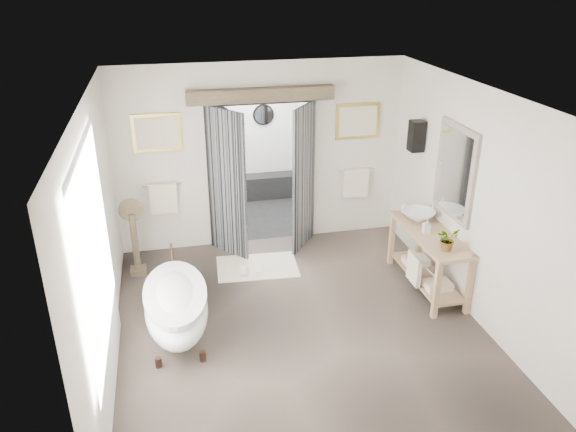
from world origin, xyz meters
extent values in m
plane|color=#67584E|center=(0.00, 0.00, 0.00)|extent=(5.00, 5.00, 0.00)
cube|color=silver|center=(0.00, -2.50, 1.45)|extent=(4.50, 0.02, 2.90)
cube|color=silver|center=(-2.25, 0.00, 1.45)|extent=(0.02, 5.00, 2.90)
cube|color=silver|center=(2.25, 0.00, 1.45)|extent=(0.02, 5.00, 2.90)
cube|color=silver|center=(-1.52, 2.50, 1.45)|extent=(1.45, 0.02, 2.90)
cube|color=silver|center=(1.52, 2.50, 1.45)|extent=(1.45, 0.02, 2.90)
cube|color=silver|center=(0.00, 2.50, 2.60)|extent=(1.60, 0.02, 0.60)
cube|color=silver|center=(0.00, 0.00, 2.90)|extent=(4.50, 5.00, 0.02)
cube|color=silver|center=(-2.20, -0.60, 1.35)|extent=(0.02, 2.20, 2.70)
cube|color=gray|center=(2.23, 0.52, 1.70)|extent=(0.05, 0.95, 1.25)
cube|color=silver|center=(2.19, 0.52, 1.70)|extent=(0.01, 0.80, 1.10)
cube|color=black|center=(2.13, 1.55, 1.90)|extent=(0.20, 0.20, 0.45)
sphere|color=#FFCC8C|center=(2.13, 1.55, 1.90)|extent=(0.10, 0.10, 0.10)
cube|color=black|center=(0.00, 3.50, 0.01)|extent=(2.20, 2.00, 0.01)
cube|color=silver|center=(0.00, 3.50, 2.50)|extent=(2.20, 2.00, 0.02)
cube|color=white|center=(0.00, 4.50, 1.25)|extent=(2.20, 0.02, 2.50)
cube|color=white|center=(-1.10, 3.50, 1.25)|extent=(0.02, 2.00, 2.50)
cube|color=white|center=(1.10, 3.50, 1.25)|extent=(0.02, 2.00, 2.50)
cube|color=black|center=(0.00, 4.32, 0.23)|extent=(2.00, 0.35, 0.45)
cylinder|color=silver|center=(-0.40, 4.47, 1.60)|extent=(0.40, 0.03, 0.40)
cylinder|color=silver|center=(0.40, 4.47, 1.60)|extent=(0.40, 0.03, 0.40)
cube|color=black|center=(-0.80, 2.50, 1.15)|extent=(0.07, 0.10, 2.30)
cube|color=black|center=(0.80, 2.50, 1.15)|extent=(0.07, 0.10, 2.30)
cube|color=black|center=(0.00, 2.50, 2.30)|extent=(1.67, 0.10, 0.07)
cube|color=black|center=(-0.60, 2.15, 1.15)|extent=(0.51, 0.66, 2.30)
cube|color=black|center=(0.60, 2.15, 1.15)|extent=(0.51, 0.66, 2.30)
cube|color=brown|center=(0.00, 2.40, 2.42)|extent=(2.20, 0.20, 0.20)
cube|color=gold|center=(-1.55, 2.48, 1.92)|extent=(0.72, 0.03, 0.57)
cube|color=beige|center=(-1.55, 2.46, 1.92)|extent=(0.62, 0.01, 0.47)
cube|color=gold|center=(1.55, 2.48, 1.92)|extent=(0.72, 0.03, 0.57)
cube|color=beige|center=(1.55, 2.46, 1.92)|extent=(0.62, 0.01, 0.47)
cylinder|color=silver|center=(-1.55, 2.44, 1.12)|extent=(0.60, 0.02, 0.02)
cube|color=#F1DFC8|center=(-1.55, 2.42, 0.90)|extent=(0.42, 0.08, 0.48)
cylinder|color=silver|center=(1.55, 2.44, 1.12)|extent=(0.60, 0.02, 0.02)
cube|color=#F1DFC8|center=(1.55, 2.42, 0.90)|extent=(0.42, 0.08, 0.48)
cylinder|color=#3E2A20|center=(-1.74, -0.44, 0.06)|extent=(0.08, 0.08, 0.12)
cylinder|color=#3E2A20|center=(-1.24, -0.44, 0.06)|extent=(0.08, 0.08, 0.12)
cylinder|color=#3E2A20|center=(-1.74, 0.76, 0.06)|extent=(0.08, 0.08, 0.12)
cylinder|color=#3E2A20|center=(-1.24, 0.76, 0.06)|extent=(0.08, 0.08, 0.12)
ellipsoid|color=white|center=(-1.49, 0.16, 0.39)|extent=(0.76, 1.70, 0.54)
cylinder|color=#3E2A20|center=(-1.49, 0.94, 0.72)|extent=(0.03, 0.03, 0.22)
cube|color=tan|center=(1.75, -0.22, 0.42)|extent=(0.07, 0.07, 0.85)
cube|color=tan|center=(2.21, -0.22, 0.42)|extent=(0.07, 0.07, 0.85)
cube|color=tan|center=(1.75, 1.26, 0.42)|extent=(0.07, 0.07, 0.85)
cube|color=tan|center=(2.21, 1.26, 0.42)|extent=(0.07, 0.07, 0.85)
cube|color=tan|center=(1.98, 0.52, 0.82)|extent=(0.55, 1.60, 0.05)
cube|color=tan|center=(1.98, 0.52, 0.16)|extent=(0.45, 1.50, 0.03)
cylinder|color=silver|center=(1.71, 0.52, 0.60)|extent=(0.02, 1.40, 0.02)
cube|color=#F1DFC8|center=(1.71, 0.37, 0.40)|extent=(0.06, 0.34, 0.42)
cube|color=#F1DFC8|center=(1.98, 0.17, 0.23)|extent=(0.35, 0.25, 0.10)
cube|color=#F1DFC8|center=(1.98, 0.87, 0.23)|extent=(0.35, 0.25, 0.10)
cube|color=brown|center=(-2.00, 1.79, 0.04)|extent=(0.23, 0.23, 0.08)
cylinder|color=brown|center=(-2.00, 1.79, 0.52)|extent=(0.09, 0.09, 0.88)
cylinder|color=silver|center=(-2.00, 1.81, 1.01)|extent=(0.31, 0.02, 0.31)
cylinder|color=brown|center=(-2.00, 1.79, 1.01)|extent=(0.35, 0.02, 0.35)
cube|color=beige|center=(-0.26, 1.58, 0.01)|extent=(1.25, 0.88, 0.01)
cube|color=silver|center=(-0.50, 1.44, 0.04)|extent=(0.13, 0.27, 0.05)
cube|color=silver|center=(-0.26, 1.44, 0.04)|extent=(0.13, 0.27, 0.05)
imported|color=white|center=(1.96, 0.89, 0.93)|extent=(0.56, 0.56, 0.16)
imported|color=gray|center=(1.94, 0.00, 1.00)|extent=(0.33, 0.31, 0.30)
imported|color=gray|center=(1.90, 0.53, 0.95)|extent=(0.10, 0.10, 0.20)
imported|color=gray|center=(1.89, 1.20, 0.94)|extent=(0.17, 0.17, 0.19)
camera|label=1|loc=(-1.43, -5.75, 4.17)|focal=35.00mm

